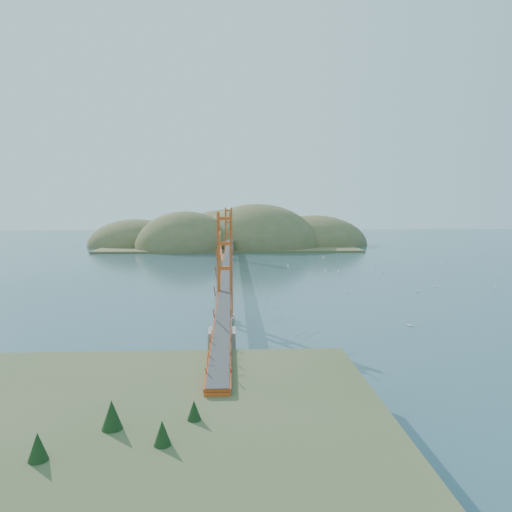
{
  "coord_description": "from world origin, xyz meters",
  "views": [
    {
      "loc": [
        0.78,
        -81.91,
        12.53
      ],
      "look_at": [
        4.71,
        0.0,
        3.91
      ],
      "focal_mm": 35.0,
      "sensor_mm": 36.0,
      "label": 1
    }
  ],
  "objects_px": {
    "bridge": "(227,237)",
    "sailboat_2": "(418,291)",
    "sailboat_1": "(322,274)",
    "fort": "(227,373)"
  },
  "relations": [
    {
      "from": "bridge",
      "to": "sailboat_2",
      "type": "bearing_deg",
      "value": -25.52
    },
    {
      "from": "bridge",
      "to": "sailboat_2",
      "type": "height_order",
      "value": "bridge"
    },
    {
      "from": "fort",
      "to": "sailboat_1",
      "type": "xyz_separation_m",
      "value": [
        16.37,
        52.83,
        -0.51
      ]
    },
    {
      "from": "bridge",
      "to": "sailboat_1",
      "type": "distance_m",
      "value": 18.76
    },
    {
      "from": "fort",
      "to": "sailboat_2",
      "type": "distance_m",
      "value": 44.09
    },
    {
      "from": "bridge",
      "to": "sailboat_1",
      "type": "height_order",
      "value": "bridge"
    },
    {
      "from": "bridge",
      "to": "fort",
      "type": "distance_m",
      "value": 48.4
    },
    {
      "from": "fort",
      "to": "sailboat_2",
      "type": "xyz_separation_m",
      "value": [
        26.84,
        34.98,
        -0.53
      ]
    },
    {
      "from": "sailboat_1",
      "to": "sailboat_2",
      "type": "height_order",
      "value": "sailboat_1"
    },
    {
      "from": "fort",
      "to": "sailboat_1",
      "type": "bearing_deg",
      "value": 72.78
    }
  ]
}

